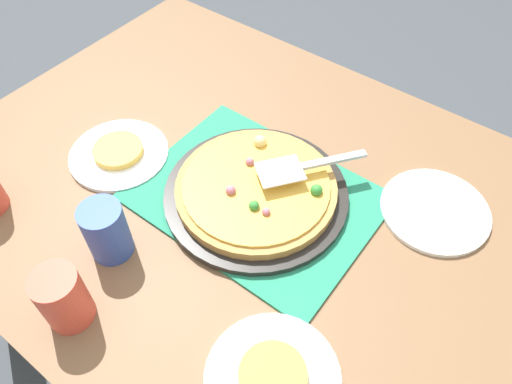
{
  "coord_description": "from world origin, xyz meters",
  "views": [
    {
      "loc": [
        0.38,
        -0.51,
        1.55
      ],
      "look_at": [
        0.0,
        0.0,
        0.77
      ],
      "focal_mm": 34.4,
      "sensor_mm": 36.0,
      "label": 1
    }
  ],
  "objects": [
    {
      "name": "plate_far_right",
      "position": [
        -0.32,
        -0.09,
        0.76
      ],
      "size": [
        0.22,
        0.22,
        0.01
      ],
      "primitive_type": "cylinder",
      "color": "white",
      "rests_on": "dining_table"
    },
    {
      "name": "pizza",
      "position": [
        0.0,
        0.0,
        0.78
      ],
      "size": [
        0.33,
        0.33,
        0.05
      ],
      "color": "#B78442",
      "rests_on": "pizza_pan"
    },
    {
      "name": "plate_side",
      "position": [
        0.31,
        0.19,
        0.76
      ],
      "size": [
        0.22,
        0.22,
        0.01
      ],
      "primitive_type": "cylinder",
      "color": "white",
      "rests_on": "dining_table"
    },
    {
      "name": "pizza_pan",
      "position": [
        0.0,
        0.0,
        0.76
      ],
      "size": [
        0.38,
        0.38,
        0.01
      ],
      "primitive_type": "cylinder",
      "color": "black",
      "rests_on": "placemat"
    },
    {
      "name": "placemat",
      "position": [
        0.0,
        0.0,
        0.75
      ],
      "size": [
        0.48,
        0.36,
        0.01
      ],
      "primitive_type": "cube",
      "color": "#237F5B",
      "rests_on": "dining_table"
    },
    {
      "name": "plate_near_left",
      "position": [
        0.25,
        -0.28,
        0.76
      ],
      "size": [
        0.22,
        0.22,
        0.01
      ],
      "primitive_type": "cylinder",
      "color": "white",
      "rests_on": "dining_table"
    },
    {
      "name": "served_slice_left",
      "position": [
        0.25,
        -0.28,
        0.77
      ],
      "size": [
        0.11,
        0.11,
        0.02
      ],
      "primitive_type": "cylinder",
      "color": "gold",
      "rests_on": "plate_near_left"
    },
    {
      "name": "cup_corner",
      "position": [
        -0.14,
        -0.27,
        0.81
      ],
      "size": [
        0.08,
        0.08,
        0.12
      ],
      "primitive_type": "cylinder",
      "color": "#3351AD",
      "rests_on": "dining_table"
    },
    {
      "name": "ground_plane",
      "position": [
        0.0,
        0.0,
        0.0
      ],
      "size": [
        8.0,
        8.0,
        0.0
      ],
      "primitive_type": "plane",
      "color": "#3D4247"
    },
    {
      "name": "dining_table",
      "position": [
        0.0,
        0.0,
        0.64
      ],
      "size": [
        1.4,
        1.0,
        0.75
      ],
      "color": "brown",
      "rests_on": "ground_plane"
    },
    {
      "name": "served_slice_right",
      "position": [
        -0.32,
        -0.09,
        0.77
      ],
      "size": [
        0.11,
        0.11,
        0.02
      ],
      "primitive_type": "cylinder",
      "color": "#EAB747",
      "rests_on": "plate_far_right"
    },
    {
      "name": "pizza_server",
      "position": [
        0.06,
        0.08,
        0.82
      ],
      "size": [
        0.17,
        0.21,
        0.01
      ],
      "color": "silver",
      "rests_on": "pizza"
    },
    {
      "name": "cup_far",
      "position": [
        -0.1,
        -0.4,
        0.81
      ],
      "size": [
        0.08,
        0.08,
        0.12
      ],
      "primitive_type": "cylinder",
      "color": "#E04C38",
      "rests_on": "dining_table"
    }
  ]
}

